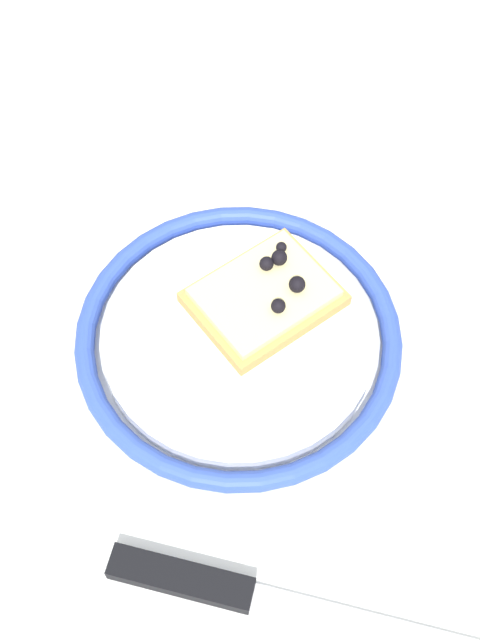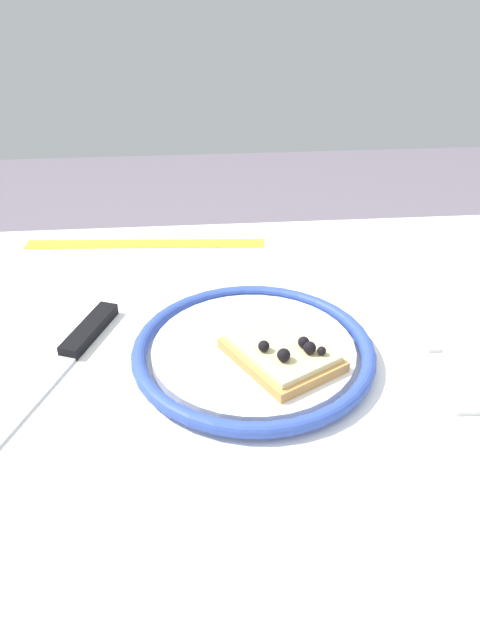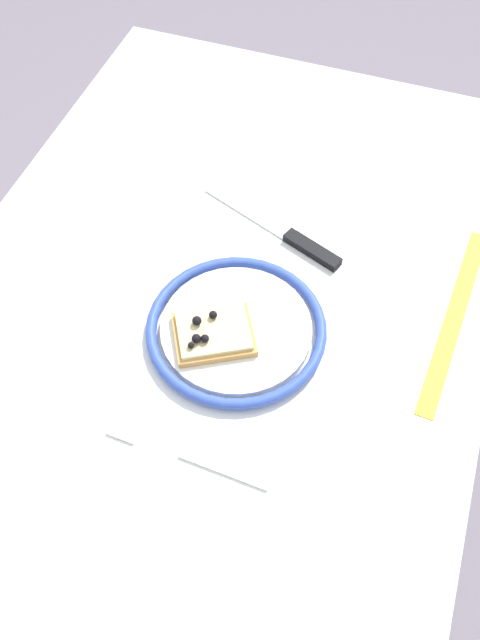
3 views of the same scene
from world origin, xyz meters
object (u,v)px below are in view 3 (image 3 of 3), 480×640
(pizza_slice_near, at_px, (213,333))
(fork, at_px, (186,455))
(measuring_tape, at_px, (454,317))
(dining_table, at_px, (210,358))
(knife, at_px, (294,239))
(plate, at_px, (236,329))

(pizza_slice_near, height_order, fork, pizza_slice_near)
(pizza_slice_near, distance_m, measuring_tape, 0.32)
(dining_table, relative_size, fork, 5.71)
(dining_table, relative_size, knife, 4.99)
(dining_table, height_order, plate, plate)
(pizza_slice_near, bearing_deg, fork, -171.43)
(dining_table, distance_m, plate, 0.12)
(dining_table, height_order, knife, knife)
(pizza_slice_near, bearing_deg, knife, -13.40)
(plate, relative_size, fork, 1.16)
(pizza_slice_near, height_order, measuring_tape, pizza_slice_near)
(dining_table, relative_size, plate, 4.92)
(plate, height_order, knife, plate)
(pizza_slice_near, relative_size, fork, 0.62)
(plate, xyz_separation_m, fork, (-0.18, -0.00, -0.01))
(plate, height_order, fork, plate)
(knife, relative_size, measuring_tape, 0.73)
(pizza_slice_near, relative_size, measuring_tape, 0.39)
(knife, xyz_separation_m, measuring_tape, (-0.06, -0.24, -0.00))
(fork, bearing_deg, plate, 0.41)
(measuring_tape, bearing_deg, pizza_slice_near, 120.45)
(measuring_tape, bearing_deg, dining_table, 113.45)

